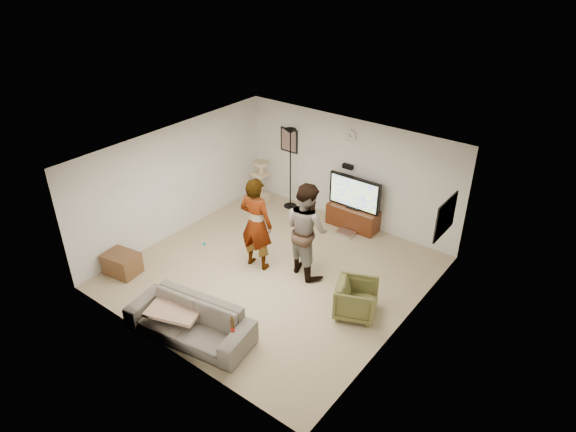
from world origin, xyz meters
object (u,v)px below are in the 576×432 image
Objects in this scene: tv_stand at (353,217)px; beer_bottle at (232,325)px; tv at (355,193)px; side_table at (122,263)px; sofa at (190,321)px; cat_tree at (260,181)px; armchair at (356,299)px; person_left at (256,224)px; floor_lamp at (290,169)px; person_right at (307,229)px.

beer_bottle reaches higher than tv_stand.
tv is 1.92× the size of side_table.
beer_bottle is at bearing -81.49° from tv.
sofa is 2.48m from side_table.
tv_stand is 5.15m from side_table.
cat_tree reaches higher than armchair.
cat_tree is at bearing 38.63° from armchair.
cat_tree is at bearing -57.75° from person_left.
floor_lamp reaches higher than beer_bottle.
tv is at bearing -67.03° from person_right.
side_table is at bearing -102.62° from floor_lamp.
person_left is (-0.75, -2.52, 0.73)m from tv_stand.
cat_tree is (-0.75, -0.25, -0.45)m from floor_lamp.
beer_bottle is (2.48, -4.73, -0.25)m from floor_lamp.
floor_lamp is at bearing 30.80° from armchair.
person_right reaches higher than side_table.
beer_bottle is (0.55, -2.72, -0.22)m from person_right.
person_left reaches higher than sofa.
sofa is at bearing 116.08° from armchair.
armchair is at bearing -28.99° from cat_tree.
armchair is (1.65, -2.62, 0.08)m from tv_stand.
tv is 1.13× the size of cat_tree.
person_left is 0.90× the size of sofa.
tv is 2.63m from person_left.
person_left is at bearing 122.73° from beer_bottle.
cat_tree is 2.85m from person_left.
armchair reaches higher than tv_stand.
armchair is (0.93, 2.18, -0.43)m from beer_bottle.
armchair is 1.10× the size of side_table.
side_table is (-1.98, -1.85, -0.76)m from person_left.
tv is 0.63× the size of floor_lamp.
tv_stand is at bearing 77.33° from sofa.
beer_bottle is at bearing -81.49° from tv_stand.
tv is at bearing 0.00° from tv_stand.
tv is 2.10m from person_right.
floor_lamp reaches higher than tv_stand.
tv is 0.65× the size of person_left.
tv_stand is at bearing 2.28° from floor_lamp.
cat_tree is 0.58× the size of person_right.
person_left is at bearing -106.53° from tv.
beer_bottle is (0.72, -4.80, -0.12)m from tv.
person_right is 1.70m from armchair.
person_right is at bearing -33.48° from cat_tree.
floor_lamp is at bearing 77.38° from side_table.
tv_stand is 1.82× the size of side_table.
cat_tree is at bearing -172.73° from tv_stand.
person_right is at bearing 38.36° from side_table.
tv_stand is at bearing 98.51° from beer_bottle.
floor_lamp reaches higher than tv.
sofa is (0.46, -2.28, -0.66)m from person_left.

